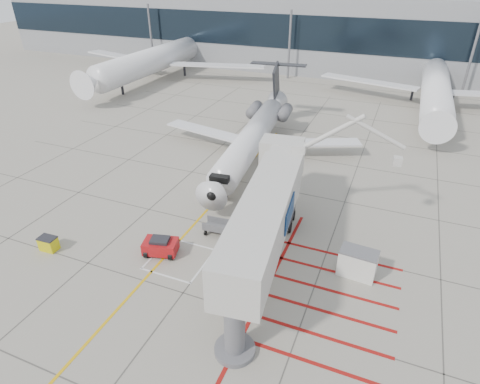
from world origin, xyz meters
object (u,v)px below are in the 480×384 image
at_px(jet_bridge, 263,225).
at_px(pushback_tug, 161,246).
at_px(regional_jet, 247,132).
at_px(spill_bin, 48,243).

distance_m(jet_bridge, pushback_tug, 8.51).
relative_size(regional_jet, pushback_tug, 12.13).
bearing_deg(jet_bridge, spill_bin, -173.81).
xyz_separation_m(jet_bridge, pushback_tug, (-7.79, -0.90, -3.33)).
height_order(regional_jet, pushback_tug, regional_jet).
relative_size(pushback_tug, spill_bin, 1.92).
height_order(jet_bridge, pushback_tug, jet_bridge).
distance_m(pushback_tug, spill_bin, 8.70).
relative_size(jet_bridge, spill_bin, 15.58).
relative_size(regional_jet, spill_bin, 23.34).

